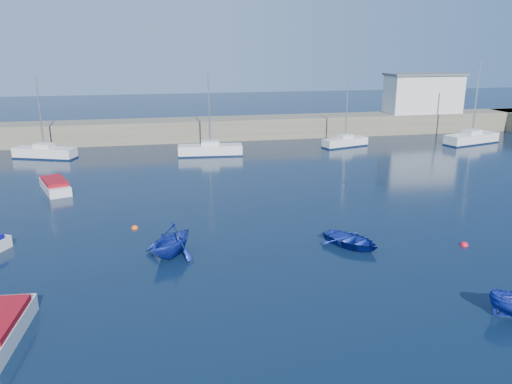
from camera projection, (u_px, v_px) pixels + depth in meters
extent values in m
plane|color=black|center=(322.00, 339.00, 20.33)|extent=(220.00, 220.00, 0.00)
cube|color=#6D6653|center=(204.00, 129.00, 63.17)|extent=(96.00, 4.50, 2.60)
cube|color=silver|center=(423.00, 94.00, 67.90)|extent=(10.00, 4.00, 5.00)
cube|color=silver|center=(45.00, 153.00, 52.85)|extent=(6.75, 4.07, 1.12)
cylinder|color=#B7BABC|center=(40.00, 112.00, 51.63)|extent=(0.16, 0.16, 7.51)
cube|color=silver|center=(210.00, 150.00, 54.13)|extent=(7.01, 2.46, 1.15)
cylinder|color=#B7BABC|center=(209.00, 108.00, 52.85)|extent=(0.17, 0.17, 7.92)
cube|color=silver|center=(345.00, 142.00, 58.86)|extent=(5.86, 3.14, 1.01)
cylinder|color=#B7BABC|center=(347.00, 110.00, 57.79)|extent=(0.15, 0.15, 6.49)
cube|color=silver|center=(471.00, 139.00, 60.64)|extent=(7.67, 4.08, 1.20)
cylinder|color=#B7BABC|center=(476.00, 98.00, 59.27)|extent=(0.17, 0.17, 8.50)
cube|color=silver|center=(55.00, 187.00, 40.96)|extent=(3.22, 5.09, 0.72)
cube|color=maroon|center=(54.00, 181.00, 40.82)|extent=(2.73, 3.93, 0.27)
imported|color=navy|center=(351.00, 240.00, 29.64)|extent=(4.17, 4.47, 0.75)
imported|color=navy|center=(171.00, 240.00, 28.18)|extent=(4.64, 4.74, 1.89)
sphere|color=red|center=(464.00, 246.00, 29.85)|extent=(0.48, 0.48, 0.48)
sphere|color=#FF560D|center=(135.00, 228.00, 32.63)|extent=(0.44, 0.44, 0.44)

